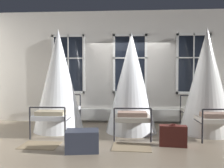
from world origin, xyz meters
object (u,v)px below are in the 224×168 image
cot_third (206,82)px  suitcase_dark (173,136)px  travel_trunk (82,141)px  cot_second (131,84)px  cot_first (59,81)px

cot_third → suitcase_dark: bearing=136.8°
cot_third → suitcase_dark: cot_third is taller
cot_third → travel_trunk: bearing=118.2°
travel_trunk → cot_third: bearing=29.0°
suitcase_dark → travel_trunk: (-1.84, -0.44, -0.01)m
suitcase_dark → travel_trunk: size_ratio=0.90×
suitcase_dark → cot_second: bearing=131.5°
cot_first → suitcase_dark: size_ratio=4.74×
cot_second → cot_third: 1.93m
cot_third → suitcase_dark: (-1.08, -1.18, -1.10)m
cot_first → travel_trunk: (0.98, -1.68, -1.12)m
cot_first → cot_third: (3.90, -0.06, -0.01)m
cot_third → travel_trunk: (-2.93, -1.62, -1.11)m
cot_third → suitcase_dark: 1.95m
cot_first → cot_third: size_ratio=1.01×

